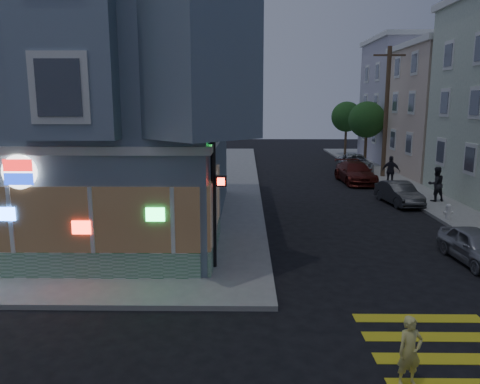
{
  "coord_description": "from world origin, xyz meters",
  "views": [
    {
      "loc": [
        2.15,
        -9.4,
        5.38
      ],
      "look_at": [
        1.95,
        6.47,
        2.32
      ],
      "focal_mm": 35.0,
      "sensor_mm": 36.0,
      "label": 1
    }
  ],
  "objects_px": {
    "utility_pole": "(386,111)",
    "pedestrian_b": "(391,171)",
    "parked_car_d": "(355,163)",
    "traffic_signal": "(213,160)",
    "fire_hydrant": "(448,211)",
    "pedestrian_a": "(436,184)",
    "street_tree_far": "(347,117)",
    "street_tree_near": "(367,120)",
    "parked_car_a": "(476,246)",
    "parked_car_c": "(355,173)",
    "running_child": "(410,351)",
    "parked_car_b": "(399,193)"
  },
  "relations": [
    {
      "from": "utility_pole",
      "to": "pedestrian_b",
      "type": "relative_size",
      "value": 4.72
    },
    {
      "from": "parked_car_d",
      "to": "traffic_signal",
      "type": "height_order",
      "value": "traffic_signal"
    },
    {
      "from": "fire_hydrant",
      "to": "parked_car_d",
      "type": "bearing_deg",
      "value": 92.17
    },
    {
      "from": "pedestrian_a",
      "to": "traffic_signal",
      "type": "bearing_deg",
      "value": 30.88
    },
    {
      "from": "street_tree_far",
      "to": "traffic_signal",
      "type": "height_order",
      "value": "street_tree_far"
    },
    {
      "from": "street_tree_near",
      "to": "street_tree_far",
      "type": "xyz_separation_m",
      "value": [
        0.0,
        8.0,
        0.0
      ]
    },
    {
      "from": "utility_pole",
      "to": "pedestrian_a",
      "type": "distance_m",
      "value": 9.44
    },
    {
      "from": "parked_car_a",
      "to": "traffic_signal",
      "type": "xyz_separation_m",
      "value": [
        -8.81,
        -1.0,
        3.05
      ]
    },
    {
      "from": "street_tree_near",
      "to": "parked_car_c",
      "type": "height_order",
      "value": "street_tree_near"
    },
    {
      "from": "pedestrian_a",
      "to": "pedestrian_b",
      "type": "xyz_separation_m",
      "value": [
        -1.02,
        4.57,
        0.03
      ]
    },
    {
      "from": "pedestrian_a",
      "to": "parked_car_a",
      "type": "relative_size",
      "value": 0.54
    },
    {
      "from": "running_child",
      "to": "parked_car_c",
      "type": "height_order",
      "value": "parked_car_c"
    },
    {
      "from": "pedestrian_a",
      "to": "traffic_signal",
      "type": "xyz_separation_m",
      "value": [
        -11.17,
        -10.46,
        2.56
      ]
    },
    {
      "from": "traffic_signal",
      "to": "fire_hydrant",
      "type": "xyz_separation_m",
      "value": [
        10.15,
        6.39,
        -3.1
      ]
    },
    {
      "from": "traffic_signal",
      "to": "parked_car_d",
      "type": "bearing_deg",
      "value": 67.87
    },
    {
      "from": "pedestrian_a",
      "to": "pedestrian_b",
      "type": "height_order",
      "value": "pedestrian_b"
    },
    {
      "from": "pedestrian_b",
      "to": "street_tree_far",
      "type": "bearing_deg",
      "value": -70.02
    },
    {
      "from": "fire_hydrant",
      "to": "utility_pole",
      "type": "bearing_deg",
      "value": 86.86
    },
    {
      "from": "utility_pole",
      "to": "fire_hydrant",
      "type": "bearing_deg",
      "value": -93.14
    },
    {
      "from": "parked_car_d",
      "to": "parked_car_c",
      "type": "bearing_deg",
      "value": -98.84
    },
    {
      "from": "fire_hydrant",
      "to": "street_tree_near",
      "type": "bearing_deg",
      "value": 87.25
    },
    {
      "from": "running_child",
      "to": "traffic_signal",
      "type": "distance_m",
      "value": 7.9
    },
    {
      "from": "street_tree_near",
      "to": "running_child",
      "type": "distance_m",
      "value": 32.1
    },
    {
      "from": "parked_car_d",
      "to": "traffic_signal",
      "type": "distance_m",
      "value": 24.36
    },
    {
      "from": "utility_pole",
      "to": "pedestrian_b",
      "type": "bearing_deg",
      "value": -99.68
    },
    {
      "from": "pedestrian_a",
      "to": "parked_car_b",
      "type": "distance_m",
      "value": 2.07
    },
    {
      "from": "running_child",
      "to": "parked_car_d",
      "type": "bearing_deg",
      "value": 65.69
    },
    {
      "from": "parked_car_a",
      "to": "traffic_signal",
      "type": "height_order",
      "value": "traffic_signal"
    },
    {
      "from": "parked_car_b",
      "to": "traffic_signal",
      "type": "xyz_separation_m",
      "value": [
        -9.17,
        -10.28,
        3.04
      ]
    },
    {
      "from": "pedestrian_a",
      "to": "utility_pole",
      "type": "bearing_deg",
      "value": -100.1
    },
    {
      "from": "fire_hydrant",
      "to": "traffic_signal",
      "type": "bearing_deg",
      "value": -147.82
    },
    {
      "from": "fire_hydrant",
      "to": "running_child",
      "type": "bearing_deg",
      "value": -115.79
    },
    {
      "from": "street_tree_near",
      "to": "parked_car_d",
      "type": "height_order",
      "value": "street_tree_near"
    },
    {
      "from": "parked_car_a",
      "to": "fire_hydrant",
      "type": "xyz_separation_m",
      "value": [
        1.34,
        5.39,
        -0.05
      ]
    },
    {
      "from": "parked_car_b",
      "to": "parked_car_c",
      "type": "bearing_deg",
      "value": 89.16
    },
    {
      "from": "parked_car_a",
      "to": "parked_car_d",
      "type": "distance_m",
      "value": 21.23
    },
    {
      "from": "running_child",
      "to": "street_tree_far",
      "type": "bearing_deg",
      "value": 66.52
    },
    {
      "from": "pedestrian_a",
      "to": "pedestrian_b",
      "type": "distance_m",
      "value": 4.68
    },
    {
      "from": "pedestrian_b",
      "to": "traffic_signal",
      "type": "height_order",
      "value": "traffic_signal"
    },
    {
      "from": "pedestrian_b",
      "to": "parked_car_d",
      "type": "xyz_separation_m",
      "value": [
        -0.6,
        7.19,
        -0.42
      ]
    },
    {
      "from": "parked_car_a",
      "to": "fire_hydrant",
      "type": "distance_m",
      "value": 5.55
    },
    {
      "from": "utility_pole",
      "to": "fire_hydrant",
      "type": "relative_size",
      "value": 12.31
    },
    {
      "from": "parked_car_a",
      "to": "parked_car_d",
      "type": "bearing_deg",
      "value": 84.36
    },
    {
      "from": "pedestrian_b",
      "to": "traffic_signal",
      "type": "xyz_separation_m",
      "value": [
        -10.15,
        -15.03,
        2.53
      ]
    },
    {
      "from": "parked_car_b",
      "to": "pedestrian_a",
      "type": "bearing_deg",
      "value": -2.37
    },
    {
      "from": "traffic_signal",
      "to": "pedestrian_b",
      "type": "bearing_deg",
      "value": 57.1
    },
    {
      "from": "parked_car_d",
      "to": "fire_hydrant",
      "type": "xyz_separation_m",
      "value": [
        0.6,
        -15.83,
        -0.14
      ]
    },
    {
      "from": "parked_car_c",
      "to": "street_tree_far",
      "type": "bearing_deg",
      "value": 77.41
    },
    {
      "from": "parked_car_a",
      "to": "fire_hydrant",
      "type": "height_order",
      "value": "parked_car_a"
    },
    {
      "from": "parked_car_a",
      "to": "parked_car_c",
      "type": "xyz_separation_m",
      "value": [
        -0.42,
        16.01,
        0.12
      ]
    }
  ]
}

